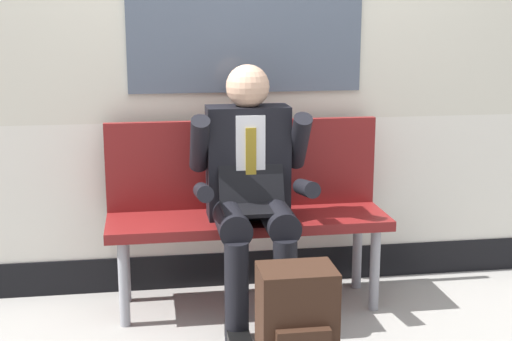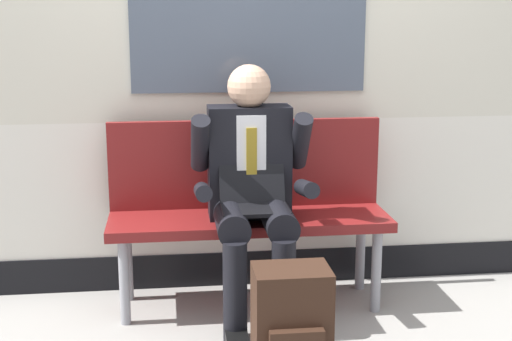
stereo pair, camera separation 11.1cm
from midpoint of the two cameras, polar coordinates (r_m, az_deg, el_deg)
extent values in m
plane|color=gray|center=(3.46, 1.35, -12.67)|extent=(18.00, 18.00, 0.00)
cube|color=silver|center=(3.91, -0.03, -1.12)|extent=(5.10, 0.12, 0.72)
cube|color=black|center=(4.05, -0.03, -7.38)|extent=(5.10, 0.14, 0.19)
cube|color=maroon|center=(3.60, 0.35, -3.99)|extent=(1.39, 0.42, 0.05)
cube|color=maroon|center=(3.71, 0.00, 0.54)|extent=(1.39, 0.04, 0.45)
cylinder|color=gray|center=(3.52, -9.46, -8.68)|extent=(0.05, 0.05, 0.42)
cylinder|color=gray|center=(3.80, -9.28, -7.04)|extent=(0.05, 0.05, 0.42)
cylinder|color=gray|center=(3.67, 10.33, -7.81)|extent=(0.05, 0.05, 0.42)
cylinder|color=gray|center=(3.94, 9.05, -6.31)|extent=(0.05, 0.05, 0.42)
cylinder|color=black|center=(3.37, -1.05, -3.93)|extent=(0.15, 0.40, 0.15)
cylinder|color=black|center=(3.29, -0.69, -9.59)|extent=(0.11, 0.11, 0.47)
cube|color=black|center=(3.31, -0.56, -13.21)|extent=(0.10, 0.26, 0.07)
cylinder|color=black|center=(3.40, 2.65, -3.80)|extent=(0.15, 0.40, 0.15)
cylinder|color=black|center=(3.32, 3.15, -9.40)|extent=(0.11, 0.11, 0.47)
cube|color=black|center=(3.34, 3.29, -12.99)|extent=(0.10, 0.26, 0.07)
cube|color=black|center=(3.53, 0.36, 0.68)|extent=(0.40, 0.18, 0.55)
cube|color=silver|center=(3.43, 0.56, 1.17)|extent=(0.14, 0.01, 0.39)
cube|color=olive|center=(3.43, 0.57, 0.66)|extent=(0.05, 0.01, 0.33)
sphere|color=tan|center=(3.47, 0.37, 6.66)|extent=(0.21, 0.21, 0.21)
cylinder|color=black|center=(3.42, -3.49, 2.14)|extent=(0.09, 0.25, 0.30)
cylinder|color=black|center=(3.29, -3.26, -1.70)|extent=(0.08, 0.27, 0.12)
cylinder|color=black|center=(3.48, 4.44, 2.31)|extent=(0.09, 0.25, 0.30)
cylinder|color=black|center=(3.36, 4.95, -1.44)|extent=(0.08, 0.27, 0.12)
cube|color=black|center=(3.34, 0.88, -3.11)|extent=(0.31, 0.22, 0.02)
cube|color=black|center=(3.44, 0.59, -0.76)|extent=(0.31, 0.08, 0.21)
cube|color=#331E14|center=(2.92, 3.90, -12.33)|extent=(0.30, 0.22, 0.50)
camera|label=1|loc=(0.06, -89.05, 0.21)|focal=50.68mm
camera|label=2|loc=(0.06, 90.95, -0.21)|focal=50.68mm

